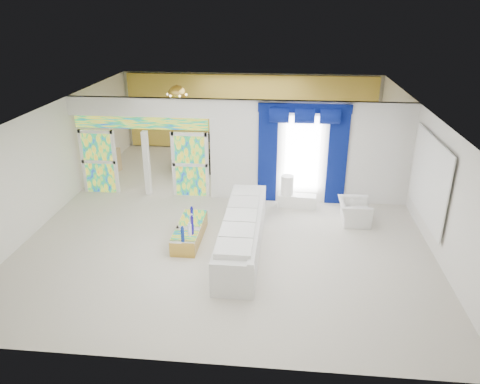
# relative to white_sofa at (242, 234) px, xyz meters

# --- Properties ---
(floor) EXTENTS (12.00, 12.00, 0.00)m
(floor) POSITION_rel_white_sofa_xyz_m (-0.44, 2.11, -0.40)
(floor) COLOR #B7AF9E
(floor) RESTS_ON ground
(dividing_wall) EXTENTS (5.70, 0.18, 3.00)m
(dividing_wall) POSITION_rel_white_sofa_xyz_m (1.71, 3.11, 1.10)
(dividing_wall) COLOR white
(dividing_wall) RESTS_ON ground
(dividing_header) EXTENTS (4.30, 0.18, 0.55)m
(dividing_header) POSITION_rel_white_sofa_xyz_m (-3.29, 3.11, 2.33)
(dividing_header) COLOR white
(dividing_header) RESTS_ON dividing_wall
(stained_panel_left) EXTENTS (0.95, 0.04, 2.00)m
(stained_panel_left) POSITION_rel_white_sofa_xyz_m (-4.72, 3.11, 0.60)
(stained_panel_left) COLOR #994C3F
(stained_panel_left) RESTS_ON ground
(stained_panel_right) EXTENTS (0.95, 0.04, 2.00)m
(stained_panel_right) POSITION_rel_white_sofa_xyz_m (-1.87, 3.11, 0.60)
(stained_panel_right) COLOR #994C3F
(stained_panel_right) RESTS_ON ground
(stained_transom) EXTENTS (4.00, 0.05, 0.35)m
(stained_transom) POSITION_rel_white_sofa_xyz_m (-3.29, 3.11, 1.85)
(stained_transom) COLOR #994C3F
(stained_transom) RESTS_ON dividing_header
(window_pane) EXTENTS (1.00, 0.02, 2.30)m
(window_pane) POSITION_rel_white_sofa_xyz_m (1.46, 3.01, 1.05)
(window_pane) COLOR white
(window_pane) RESTS_ON dividing_wall
(blue_drape_left) EXTENTS (0.55, 0.10, 2.80)m
(blue_drape_left) POSITION_rel_white_sofa_xyz_m (0.46, 2.98, 1.00)
(blue_drape_left) COLOR #031046
(blue_drape_left) RESTS_ON ground
(blue_drape_right) EXTENTS (0.55, 0.10, 2.80)m
(blue_drape_right) POSITION_rel_white_sofa_xyz_m (2.46, 2.98, 1.00)
(blue_drape_right) COLOR #031046
(blue_drape_right) RESTS_ON ground
(blue_pelmet) EXTENTS (2.60, 0.12, 0.25)m
(blue_pelmet) POSITION_rel_white_sofa_xyz_m (1.46, 2.98, 2.42)
(blue_pelmet) COLOR #031046
(blue_pelmet) RESTS_ON dividing_wall
(wall_mirror) EXTENTS (0.04, 2.70, 1.90)m
(wall_mirror) POSITION_rel_white_sofa_xyz_m (4.50, 1.11, 1.15)
(wall_mirror) COLOR white
(wall_mirror) RESTS_ON ground
(gold_curtains) EXTENTS (9.70, 0.12, 2.90)m
(gold_curtains) POSITION_rel_white_sofa_xyz_m (-0.44, 8.01, 1.10)
(gold_curtains) COLOR gold
(gold_curtains) RESTS_ON ground
(white_sofa) EXTENTS (0.93, 4.16, 0.79)m
(white_sofa) POSITION_rel_white_sofa_xyz_m (0.00, 0.00, 0.00)
(white_sofa) COLOR silver
(white_sofa) RESTS_ON ground
(coffee_table) EXTENTS (0.61, 1.79, 0.40)m
(coffee_table) POSITION_rel_white_sofa_xyz_m (-1.35, 0.30, -0.20)
(coffee_table) COLOR #B48E38
(coffee_table) RESTS_ON ground
(console_table) EXTENTS (1.12, 0.41, 0.37)m
(console_table) POSITION_rel_white_sofa_xyz_m (1.36, 2.59, -0.21)
(console_table) COLOR white
(console_table) RESTS_ON ground
(table_lamp) EXTENTS (0.36, 0.36, 0.58)m
(table_lamp) POSITION_rel_white_sofa_xyz_m (1.06, 2.59, 0.26)
(table_lamp) COLOR silver
(table_lamp) RESTS_ON console_table
(armchair) EXTENTS (0.84, 0.95, 0.62)m
(armchair) POSITION_rel_white_sofa_xyz_m (2.88, 1.73, -0.09)
(armchair) COLOR silver
(armchair) RESTS_ON ground
(grand_piano) EXTENTS (1.56, 1.96, 0.94)m
(grand_piano) POSITION_rel_white_sofa_xyz_m (-2.01, 5.90, 0.07)
(grand_piano) COLOR black
(grand_piano) RESTS_ON ground
(piano_bench) EXTENTS (0.93, 0.42, 0.30)m
(piano_bench) POSITION_rel_white_sofa_xyz_m (-2.01, 4.30, -0.25)
(piano_bench) COLOR black
(piano_bench) RESTS_ON ground
(tv_console) EXTENTS (0.64, 0.60, 0.82)m
(tv_console) POSITION_rel_white_sofa_xyz_m (-5.10, 4.94, 0.02)
(tv_console) COLOR tan
(tv_console) RESTS_ON ground
(chandelier) EXTENTS (0.60, 0.60, 0.60)m
(chandelier) POSITION_rel_white_sofa_xyz_m (-2.74, 5.51, 2.25)
(chandelier) COLOR gold
(chandelier) RESTS_ON ceiling
(decanters) EXTENTS (0.22, 1.23, 0.24)m
(decanters) POSITION_rel_white_sofa_xyz_m (-1.35, 0.29, 0.09)
(decanters) COLOR white
(decanters) RESTS_ON coffee_table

